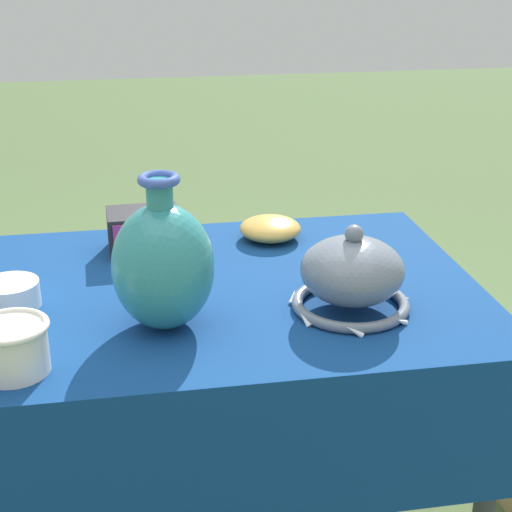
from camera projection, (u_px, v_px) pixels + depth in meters
name	position (u px, v px, depth m)	size (l,w,h in m)	color
display_table	(214.00, 323.00, 1.69)	(1.14, 0.80, 0.73)	#38383D
vase_tall_bulbous	(163.00, 265.00, 1.47)	(0.19, 0.19, 0.30)	teal
vase_dome_bell	(352.00, 276.00, 1.55)	(0.25, 0.25, 0.18)	slate
mosaic_tile_box	(144.00, 231.00, 1.85)	(0.17, 0.13, 0.10)	#232328
pot_squat_porcelain	(11.00, 294.00, 1.58)	(0.12, 0.12, 0.05)	white
cup_wide_ivory	(12.00, 346.00, 1.33)	(0.13, 0.13, 0.09)	white
bowl_shallow_ochre	(270.00, 228.00, 1.93)	(0.15, 0.15, 0.05)	gold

